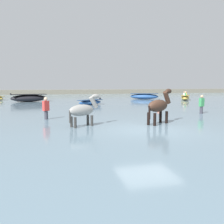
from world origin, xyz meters
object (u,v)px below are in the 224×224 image
at_px(horse_lead_grey, 83,111).
at_px(horse_trailing_dark_bay, 159,107).
at_px(boat_mid_outer, 185,98).
at_px(channel_buoy, 159,107).
at_px(boat_far_inshore, 144,96).
at_px(person_onlooker_right, 46,111).
at_px(person_wading_mid, 201,107).
at_px(boat_near_port, 90,102).
at_px(boat_far_offshore, 29,98).

height_order(horse_lead_grey, horse_trailing_dark_bay, horse_trailing_dark_bay).
xyz_separation_m(boat_mid_outer, channel_buoy, (-7.77, -9.28, -0.12)).
xyz_separation_m(boat_far_inshore, channel_buoy, (-3.64, -12.24, -0.18)).
height_order(horse_lead_grey, person_onlooker_right, horse_lead_grey).
bearing_deg(person_onlooker_right, person_wading_mid, 1.21).
distance_m(person_onlooker_right, person_wading_mid, 9.85).
xyz_separation_m(boat_far_inshore, person_wading_mid, (-2.14, -15.46, 0.11)).
bearing_deg(boat_far_inshore, horse_trailing_dark_bay, -109.65).
relative_size(boat_near_port, person_wading_mid, 1.60).
relative_size(horse_trailing_dark_bay, boat_near_port, 0.81).
distance_m(boat_near_port, boat_far_inshore, 10.71).
distance_m(horse_trailing_dark_bay, boat_far_inshore, 19.79).
distance_m(boat_near_port, channel_buoy, 6.92).
relative_size(boat_far_offshore, person_onlooker_right, 2.45).
bearing_deg(channel_buoy, boat_near_port, 130.45).
bearing_deg(person_wading_mid, person_onlooker_right, -178.79).
xyz_separation_m(boat_far_inshore, boat_mid_outer, (4.12, -2.96, -0.05)).
bearing_deg(boat_far_offshore, boat_mid_outer, -4.95).
xyz_separation_m(boat_near_port, channel_buoy, (4.49, -5.26, -0.06)).
height_order(horse_trailing_dark_bay, boat_far_offshore, horse_trailing_dark_bay).
bearing_deg(boat_far_offshore, horse_trailing_dark_bay, -66.92).
distance_m(boat_far_inshore, channel_buoy, 12.77).
bearing_deg(boat_mid_outer, channel_buoy, -129.92).
relative_size(horse_lead_grey, boat_mid_outer, 0.61).
relative_size(person_onlooker_right, channel_buoy, 2.11).
xyz_separation_m(horse_trailing_dark_bay, boat_far_inshore, (6.65, 18.63, -0.49)).
distance_m(person_wading_mid, channel_buoy, 3.57).
bearing_deg(boat_far_offshore, channel_buoy, -46.34).
height_order(person_onlooker_right, person_wading_mid, same).
height_order(boat_far_offshore, person_onlooker_right, person_onlooker_right).
bearing_deg(boat_near_port, person_onlooker_right, -113.94).
height_order(horse_trailing_dark_bay, channel_buoy, horse_trailing_dark_bay).
distance_m(horse_trailing_dark_bay, boat_mid_outer, 19.02).
xyz_separation_m(horse_lead_grey, boat_near_port, (2.18, 11.43, -0.47)).
relative_size(boat_far_inshore, boat_mid_outer, 1.23).
bearing_deg(boat_mid_outer, boat_near_port, -161.85).
height_order(boat_far_inshore, channel_buoy, channel_buoy).
relative_size(person_wading_mid, channel_buoy, 2.11).
relative_size(boat_far_inshore, channel_buoy, 4.85).
bearing_deg(boat_mid_outer, boat_far_offshore, 175.05).
height_order(horse_lead_grey, boat_far_inshore, horse_lead_grey).
relative_size(horse_lead_grey, horse_trailing_dark_bay, 0.89).
height_order(person_wading_mid, channel_buoy, person_wading_mid).
height_order(boat_far_inshore, boat_far_offshore, boat_far_offshore).
distance_m(horse_trailing_dark_bay, channel_buoy, 7.09).
height_order(horse_trailing_dark_bay, boat_near_port, horse_trailing_dark_bay).
bearing_deg(person_wading_mid, horse_trailing_dark_bay, -144.95).
relative_size(person_onlooker_right, person_wading_mid, 1.00).
bearing_deg(boat_near_port, boat_far_offshore, 136.40).
distance_m(horse_lead_grey, horse_trailing_dark_bay, 3.67).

